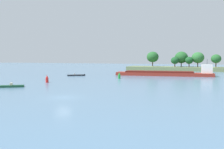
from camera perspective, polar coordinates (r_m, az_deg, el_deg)
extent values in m
plane|color=slate|center=(39.20, -11.11, -5.17)|extent=(400.00, 400.00, 0.00)
cube|color=#66754C|center=(121.23, 19.61, 1.21)|extent=(67.72, 12.90, 1.73)
cylinder|color=#513823|center=(126.95, 9.31, 2.42)|extent=(0.44, 0.44, 2.32)
ellipsoid|color=#235B28|center=(126.91, 9.33, 4.01)|extent=(5.92, 5.92, 5.33)
cylinder|color=#513823|center=(121.13, 14.25, 2.09)|extent=(0.44, 0.44, 1.52)
ellipsoid|color=#194C23|center=(121.08, 14.27, 3.16)|extent=(3.74, 3.74, 3.37)
cylinder|color=#513823|center=(123.82, 15.63, 2.22)|extent=(0.44, 0.44, 2.01)
ellipsoid|color=#235B28|center=(123.77, 15.66, 3.82)|extent=(6.16, 6.16, 5.54)
cylinder|color=#513823|center=(121.19, 17.29, 2.05)|extent=(0.44, 0.44, 1.60)
ellipsoid|color=#194C23|center=(121.14, 17.31, 3.13)|extent=(3.71, 3.71, 3.34)
cylinder|color=#513823|center=(122.71, 19.11, 2.14)|extent=(0.44, 0.44, 2.06)
ellipsoid|color=#2D6B33|center=(122.66, 19.14, 3.69)|extent=(5.69, 5.69, 5.12)
cylinder|color=#513823|center=(119.26, 22.77, 2.02)|extent=(0.44, 0.44, 2.12)
ellipsoid|color=#235B28|center=(119.21, 22.81, 3.36)|extent=(4.34, 4.34, 3.91)
cube|color=maroon|center=(85.43, 11.72, 0.09)|extent=(32.34, 8.49, 1.06)
cube|color=#4F1812|center=(85.47, 10.72, 0.63)|extent=(22.72, 6.70, 0.50)
cube|color=white|center=(85.68, 20.99, 1.21)|extent=(3.48, 3.12, 2.80)
cylinder|color=#333338|center=(85.61, 21.02, 2.75)|extent=(0.12, 0.12, 1.80)
cube|color=maroon|center=(87.67, 1.50, 0.30)|extent=(1.31, 3.87, 0.96)
cube|color=#19472D|center=(55.38, -22.61, -2.52)|extent=(5.61, 4.34, 0.43)
cube|color=beige|center=(55.26, -22.17, -2.03)|extent=(0.77, 0.80, 0.50)
cube|color=black|center=(84.31, -8.29, -0.16)|extent=(5.45, 4.08, 0.38)
cube|color=white|center=(84.26, -8.59, 0.14)|extent=(0.75, 0.78, 0.50)
cube|color=black|center=(84.52, -6.27, -0.07)|extent=(0.41, 0.42, 0.56)
cylinder|color=red|center=(62.79, -14.71, -1.26)|extent=(0.70, 0.70, 1.20)
cone|color=red|center=(62.72, -14.73, -0.40)|extent=(0.49, 0.49, 0.70)
cylinder|color=green|center=(71.92, 1.68, -0.49)|extent=(0.70, 0.70, 1.20)
cone|color=green|center=(71.85, 1.68, 0.26)|extent=(0.49, 0.49, 0.70)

